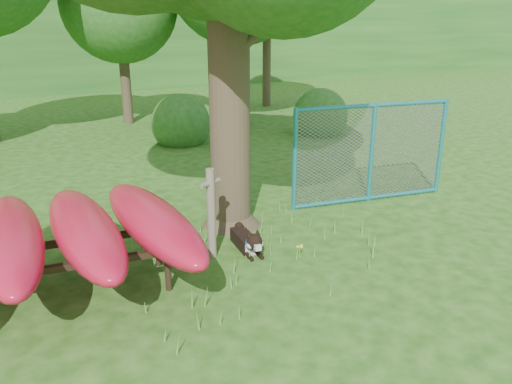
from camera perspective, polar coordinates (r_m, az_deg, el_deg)
ground at (r=7.13m, az=3.43°, el=-10.62°), size 80.00×80.00×0.00m
wooden_post at (r=7.67m, az=-5.14°, el=-2.21°), size 0.39×0.22×1.44m
kayak_rack at (r=7.03m, az=-22.64°, el=-4.53°), size 3.60×3.80×1.16m
husky_dog at (r=8.05m, az=-0.96°, el=-5.63°), size 0.37×1.08×0.48m
fence_section at (r=10.32m, az=13.07°, el=4.35°), size 3.41×0.71×3.36m
wildflower_clump at (r=7.83m, az=5.04°, el=-6.33°), size 0.10×0.10×0.22m
bg_tree_c at (r=18.85m, az=-15.37°, el=19.98°), size 4.00×4.00×6.12m
shrub_right at (r=16.87m, az=7.27°, el=6.63°), size 1.80×1.80×1.80m
shrub_mid at (r=15.58m, az=-8.47°, el=5.57°), size 1.80×1.80×1.80m
wooded_hillside at (r=33.37m, az=-24.74°, el=16.25°), size 80.00×12.00×6.00m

